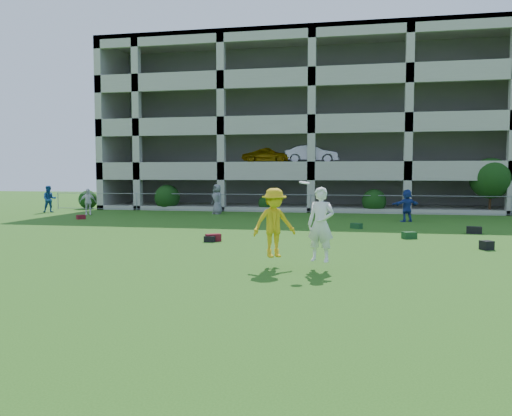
% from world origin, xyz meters
% --- Properties ---
extents(ground, '(100.00, 100.00, 0.00)m').
position_xyz_m(ground, '(0.00, 0.00, 0.00)').
color(ground, '#235114').
rests_on(ground, ground).
extents(bystander_a, '(1.07, 1.02, 1.75)m').
position_xyz_m(bystander_a, '(-16.68, 15.98, 0.87)').
color(bystander_a, navy).
rests_on(bystander_a, ground).
extents(bystander_b, '(1.01, 0.80, 1.60)m').
position_xyz_m(bystander_b, '(-13.30, 14.81, 0.80)').
color(bystander_b, white).
rests_on(bystander_b, ground).
extents(bystander_c, '(1.08, 1.03, 1.86)m').
position_xyz_m(bystander_c, '(-5.66, 16.87, 0.93)').
color(bystander_c, slate).
rests_on(bystander_c, ground).
extents(bystander_d, '(1.63, 1.23, 1.71)m').
position_xyz_m(bystander_d, '(5.46, 14.06, 0.86)').
color(bystander_d, navy).
rests_on(bystander_d, ground).
extents(bag_red_a, '(0.62, 0.55, 0.28)m').
position_xyz_m(bag_red_a, '(-2.46, 4.73, 0.14)').
color(bag_red_a, '#510E0F').
rests_on(bag_red_a, ground).
extents(bag_black_b, '(0.40, 0.26, 0.22)m').
position_xyz_m(bag_black_b, '(-2.55, 4.56, 0.11)').
color(bag_black_b, black).
rests_on(bag_black_b, ground).
extents(bag_green_c, '(0.60, 0.52, 0.26)m').
position_xyz_m(bag_green_c, '(4.84, 6.98, 0.13)').
color(bag_green_c, '#153B16').
rests_on(bag_green_c, ground).
extents(crate_d, '(0.46, 0.46, 0.30)m').
position_xyz_m(crate_d, '(7.06, 4.52, 0.15)').
color(crate_d, black).
rests_on(crate_d, ground).
extents(bag_black_e, '(0.64, 0.40, 0.30)m').
position_xyz_m(bag_black_e, '(7.71, 9.14, 0.15)').
color(bag_black_e, black).
rests_on(bag_black_e, ground).
extents(bag_red_f, '(0.50, 0.52, 0.24)m').
position_xyz_m(bag_red_f, '(-12.16, 12.04, 0.12)').
color(bag_red_f, maroon).
rests_on(bag_red_f, ground).
extents(bag_green_g, '(0.58, 0.55, 0.25)m').
position_xyz_m(bag_green_g, '(2.83, 10.17, 0.12)').
color(bag_green_g, '#153814').
rests_on(bag_green_g, ground).
extents(frisbee_contest, '(2.38, 1.22, 2.13)m').
position_xyz_m(frisbee_contest, '(0.93, 0.08, 1.21)').
color(frisbee_contest, gold).
rests_on(frisbee_contest, ground).
extents(parking_garage, '(30.00, 14.00, 12.00)m').
position_xyz_m(parking_garage, '(-0.01, 27.70, 6.01)').
color(parking_garage, '#9E998C').
rests_on(parking_garage, ground).
extents(fence, '(36.06, 0.06, 1.20)m').
position_xyz_m(fence, '(0.00, 19.00, 0.61)').
color(fence, gray).
rests_on(fence, ground).
extents(shrub_row, '(34.38, 2.52, 3.50)m').
position_xyz_m(shrub_row, '(4.59, 19.70, 1.51)').
color(shrub_row, '#163D11').
rests_on(shrub_row, ground).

